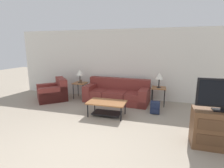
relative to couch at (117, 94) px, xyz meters
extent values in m
plane|color=gray|center=(0.01, -3.55, -0.29)|extent=(24.00, 24.00, 0.00)
cube|color=silver|center=(0.01, 0.57, 1.01)|extent=(8.62, 0.06, 2.60)
cube|color=maroon|center=(0.00, -0.05, -0.18)|extent=(2.34, 1.06, 0.22)
cube|color=maroon|center=(-0.77, -0.02, 0.03)|extent=(0.79, 0.87, 0.20)
cube|color=maroon|center=(0.00, -0.07, 0.03)|extent=(0.79, 0.87, 0.20)
cube|color=maroon|center=(0.76, -0.12, 0.03)|extent=(0.79, 0.87, 0.20)
cube|color=maroon|center=(0.02, 0.28, 0.33)|extent=(2.30, 0.41, 0.40)
cube|color=maroon|center=(-1.01, 0.01, 0.00)|extent=(0.34, 0.94, 0.58)
cube|color=maroon|center=(1.00, -0.12, 0.00)|extent=(0.34, 0.94, 0.58)
cube|color=maroon|center=(-2.39, -0.46, -0.09)|extent=(1.39, 1.39, 0.40)
cube|color=maroon|center=(-2.12, -0.22, 0.31)|extent=(0.86, 0.90, 0.40)
cube|color=maroon|center=(-2.63, -0.20, -0.01)|extent=(0.90, 0.86, 0.56)
cube|color=maroon|center=(-2.15, -0.73, -0.01)|extent=(0.90, 0.86, 0.56)
cube|color=#935B33|center=(0.06, -1.37, 0.11)|extent=(1.08, 0.64, 0.04)
cylinder|color=black|center=(-0.42, -1.63, -0.10)|extent=(0.03, 0.03, 0.38)
cylinder|color=black|center=(0.55, -1.63, -0.10)|extent=(0.03, 0.03, 0.38)
cylinder|color=black|center=(-0.42, -1.11, -0.10)|extent=(0.03, 0.03, 0.38)
cylinder|color=black|center=(0.55, -1.11, -0.10)|extent=(0.03, 0.03, 0.38)
cube|color=black|center=(0.06, -1.37, -0.21)|extent=(0.81, 0.45, 0.02)
cube|color=#935B33|center=(-1.46, 0.03, 0.30)|extent=(0.48, 0.47, 0.03)
cylinder|color=black|center=(-1.66, -0.17, 0.00)|extent=(0.03, 0.03, 0.58)
cylinder|color=black|center=(-1.26, -0.17, 0.00)|extent=(0.03, 0.03, 0.58)
cylinder|color=black|center=(-1.66, 0.23, 0.00)|extent=(0.03, 0.03, 0.58)
cylinder|color=black|center=(-1.26, 0.23, 0.00)|extent=(0.03, 0.03, 0.58)
cube|color=#935B33|center=(1.45, 0.03, 0.30)|extent=(0.48, 0.47, 0.03)
cylinder|color=black|center=(1.25, -0.17, 0.00)|extent=(0.03, 0.03, 0.58)
cylinder|color=black|center=(1.65, -0.17, 0.00)|extent=(0.03, 0.03, 0.58)
cylinder|color=black|center=(1.25, 0.23, 0.00)|extent=(0.03, 0.03, 0.58)
cylinder|color=black|center=(1.65, 0.23, 0.00)|extent=(0.03, 0.03, 0.58)
cylinder|color=black|center=(-1.46, 0.03, 0.33)|extent=(0.14, 0.14, 0.02)
cylinder|color=black|center=(-1.46, 0.03, 0.47)|extent=(0.04, 0.04, 0.27)
cone|color=white|center=(-1.46, 0.03, 0.72)|extent=(0.26, 0.26, 0.21)
cylinder|color=black|center=(1.45, 0.03, 0.33)|extent=(0.14, 0.14, 0.02)
cylinder|color=black|center=(1.45, 0.03, 0.47)|extent=(0.04, 0.04, 0.27)
cone|color=white|center=(1.45, 0.03, 0.72)|extent=(0.26, 0.26, 0.21)
cube|color=brown|center=(2.68, -2.30, 0.08)|extent=(1.01, 0.50, 0.75)
cube|color=#533621|center=(2.68, -2.55, -0.05)|extent=(0.89, 0.01, 0.21)
cube|color=black|center=(2.68, -2.30, 0.47)|extent=(0.34, 0.20, 0.02)
cube|color=black|center=(2.68, -2.30, 0.50)|extent=(0.06, 0.04, 0.05)
cube|color=black|center=(2.68, -2.30, 0.81)|extent=(0.96, 0.05, 0.55)
cube|color=#1E2847|center=(1.39, -0.78, -0.12)|extent=(0.28, 0.22, 0.35)
cube|color=#1E2847|center=(1.39, -0.91, -0.19)|extent=(0.21, 0.05, 0.14)
cylinder|color=#1E2847|center=(1.31, -0.65, -0.10)|extent=(0.02, 0.02, 0.27)
cylinder|color=#1E2847|center=(1.47, -0.65, -0.10)|extent=(0.02, 0.02, 0.27)
cube|color=#4C3828|center=(-1.41, -0.04, 0.38)|extent=(0.10, 0.04, 0.13)
camera|label=1|loc=(1.54, -5.91, 1.65)|focal=28.00mm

